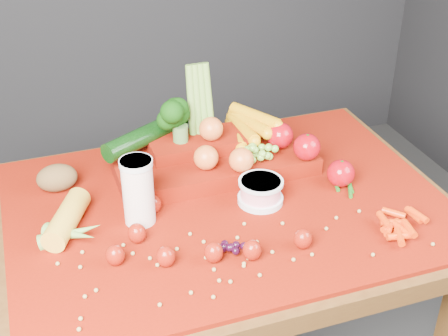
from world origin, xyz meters
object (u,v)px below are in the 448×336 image
object	(u,v)px
milk_glass	(138,189)
yogurt_bowl	(261,191)
table	(227,237)
produce_mound	(219,150)

from	to	relation	value
milk_glass	yogurt_bowl	xyz separation A→B (m)	(0.30, -0.02, -0.06)
table	yogurt_bowl	distance (m)	0.16
milk_glass	yogurt_bowl	world-z (taller)	milk_glass
produce_mound	yogurt_bowl	bearing A→B (deg)	-76.38
yogurt_bowl	table	bearing A→B (deg)	163.51
milk_glass	produce_mound	xyz separation A→B (m)	(0.25, 0.16, -0.03)
table	milk_glass	distance (m)	0.29
table	produce_mound	size ratio (longest dim) A/B	1.82
table	produce_mound	xyz separation A→B (m)	(0.03, 0.16, 0.16)
milk_glass	yogurt_bowl	distance (m)	0.30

